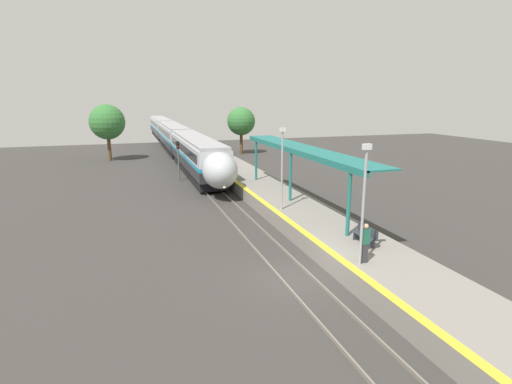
{
  "coord_description": "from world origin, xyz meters",
  "views": [
    {
      "loc": [
        -6.93,
        -15.43,
        8.07
      ],
      "look_at": [
        0.59,
        7.67,
        2.29
      ],
      "focal_mm": 28.0,
      "sensor_mm": 36.0,
      "label": 1
    }
  ],
  "objects_px": {
    "railway_signal": "(178,157)",
    "lamppost_near": "(364,197)",
    "train": "(174,137)",
    "person_waiting": "(365,242)",
    "platform_bench": "(365,235)",
    "lamppost_mid": "(282,163)"
  },
  "relations": [
    {
      "from": "person_waiting",
      "to": "platform_bench",
      "type": "bearing_deg",
      "value": 55.85
    },
    {
      "from": "railway_signal",
      "to": "lamppost_near",
      "type": "distance_m",
      "value": 25.7
    },
    {
      "from": "railway_signal",
      "to": "lamppost_near",
      "type": "height_order",
      "value": "lamppost_near"
    },
    {
      "from": "lamppost_near",
      "to": "train",
      "type": "bearing_deg",
      "value": 92.91
    },
    {
      "from": "lamppost_near",
      "to": "person_waiting",
      "type": "bearing_deg",
      "value": 24.59
    },
    {
      "from": "person_waiting",
      "to": "railway_signal",
      "type": "bearing_deg",
      "value": 100.93
    },
    {
      "from": "train",
      "to": "person_waiting",
      "type": "relative_size",
      "value": 36.22
    },
    {
      "from": "train",
      "to": "platform_bench",
      "type": "bearing_deg",
      "value": -84.88
    },
    {
      "from": "lamppost_mid",
      "to": "train",
      "type": "bearing_deg",
      "value": 93.62
    },
    {
      "from": "railway_signal",
      "to": "lamppost_near",
      "type": "xyz_separation_m",
      "value": [
        4.55,
        -25.25,
        1.57
      ]
    },
    {
      "from": "lamppost_near",
      "to": "lamppost_mid",
      "type": "height_order",
      "value": "same"
    },
    {
      "from": "person_waiting",
      "to": "lamppost_near",
      "type": "xyz_separation_m",
      "value": [
        -0.3,
        -0.14,
        2.08
      ]
    },
    {
      "from": "platform_bench",
      "to": "lamppost_mid",
      "type": "xyz_separation_m",
      "value": [
        -1.63,
        7.15,
        2.54
      ]
    },
    {
      "from": "platform_bench",
      "to": "person_waiting",
      "type": "bearing_deg",
      "value": -124.15
    },
    {
      "from": "lamppost_near",
      "to": "lamppost_mid",
      "type": "distance_m",
      "value": 9.25
    },
    {
      "from": "train",
      "to": "platform_bench",
      "type": "xyz_separation_m",
      "value": [
        4.02,
        -44.95,
        -0.88
      ]
    },
    {
      "from": "platform_bench",
      "to": "person_waiting",
      "type": "relative_size",
      "value": 0.97
    },
    {
      "from": "person_waiting",
      "to": "lamppost_near",
      "type": "distance_m",
      "value": 2.11
    },
    {
      "from": "lamppost_near",
      "to": "lamppost_mid",
      "type": "relative_size",
      "value": 1.0
    },
    {
      "from": "train",
      "to": "lamppost_mid",
      "type": "relative_size",
      "value": 12.29
    },
    {
      "from": "train",
      "to": "platform_bench",
      "type": "height_order",
      "value": "train"
    },
    {
      "from": "train",
      "to": "lamppost_mid",
      "type": "bearing_deg",
      "value": -86.38
    }
  ]
}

